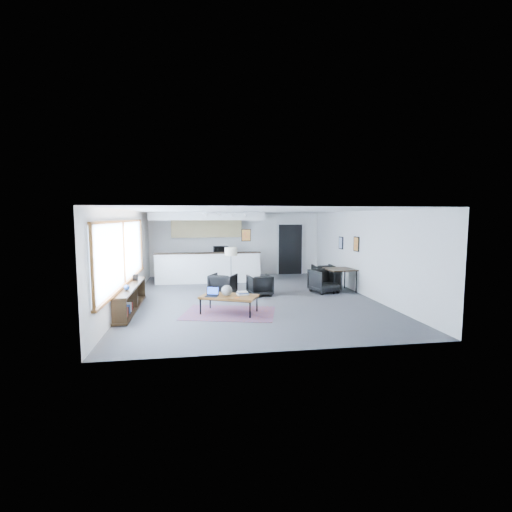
{
  "coord_description": "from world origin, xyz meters",
  "views": [
    {
      "loc": [
        -1.55,
        -10.81,
        2.41
      ],
      "look_at": [
        0.21,
        0.4,
        1.22
      ],
      "focal_mm": 26.0,
      "sensor_mm": 36.0,
      "label": 1
    }
  ],
  "objects": [
    {
      "name": "armchair_right",
      "position": [
        0.31,
        0.3,
        0.35
      ],
      "size": [
        0.78,
        0.74,
        0.7
      ],
      "primitive_type": "imported",
      "rotation": [
        0.0,
        0.0,
        3.3
      ],
      "color": "black",
      "rests_on": "floor"
    },
    {
      "name": "kitchenette",
      "position": [
        -1.2,
        3.71,
        1.38
      ],
      "size": [
        4.2,
        1.96,
        2.6
      ],
      "color": "white",
      "rests_on": "floor"
    },
    {
      "name": "wall_art_lower",
      "position": [
        3.47,
        0.4,
        1.55
      ],
      "size": [
        0.03,
        0.38,
        0.48
      ],
      "color": "black",
      "rests_on": "room"
    },
    {
      "name": "ceramic_pot",
      "position": [
        -0.86,
        -1.72,
        0.59
      ],
      "size": [
        0.27,
        0.27,
        0.27
      ],
      "rotation": [
        0.0,
        0.0,
        -0.38
      ],
      "color": "gray",
      "rests_on": "coffee_table"
    },
    {
      "name": "track_light",
      "position": [
        -0.59,
        2.2,
        2.53
      ],
      "size": [
        1.6,
        0.07,
        0.15
      ],
      "color": "silver",
      "rests_on": "room"
    },
    {
      "name": "dining_chair_far",
      "position": [
        3.0,
        2.2,
        0.31
      ],
      "size": [
        0.63,
        0.59,
        0.63
      ],
      "primitive_type": "imported",
      "rotation": [
        0.0,
        0.0,
        3.1
      ],
      "color": "black",
      "rests_on": "floor"
    },
    {
      "name": "console",
      "position": [
        -3.3,
        -1.05,
        0.33
      ],
      "size": [
        0.35,
        3.0,
        0.8
      ],
      "color": "black",
      "rests_on": "floor"
    },
    {
      "name": "book_stack",
      "position": [
        -0.46,
        -1.64,
        0.49
      ],
      "size": [
        0.31,
        0.26,
        0.09
      ],
      "rotation": [
        0.0,
        0.0,
        0.13
      ],
      "color": "silver",
      "rests_on": "coffee_table"
    },
    {
      "name": "laptop",
      "position": [
        -1.22,
        -1.66,
        0.52
      ],
      "size": [
        0.37,
        0.33,
        0.22
      ],
      "rotation": [
        0.0,
        0.0,
        -0.32
      ],
      "color": "black",
      "rests_on": "coffee_table"
    },
    {
      "name": "armchair_left",
      "position": [
        -0.82,
        0.46,
        0.37
      ],
      "size": [
        0.94,
        0.92,
        0.75
      ],
      "primitive_type": "imported",
      "rotation": [
        0.0,
        0.0,
        2.71
      ],
      "color": "black",
      "rests_on": "floor"
    },
    {
      "name": "dining_chair_near",
      "position": [
        2.44,
        0.43,
        0.35
      ],
      "size": [
        0.83,
        0.8,
        0.7
      ],
      "primitive_type": "imported",
      "rotation": [
        0.0,
        0.0,
        0.29
      ],
      "color": "black",
      "rests_on": "floor"
    },
    {
      "name": "doorway",
      "position": [
        2.3,
        4.42,
        1.07
      ],
      "size": [
        1.1,
        0.12,
        2.15
      ],
      "color": "black",
      "rests_on": "room"
    },
    {
      "name": "kilim_rug",
      "position": [
        -0.81,
        -1.69,
        0.01
      ],
      "size": [
        2.56,
        2.04,
        0.01
      ],
      "rotation": [
        0.0,
        0.0,
        -0.25
      ],
      "color": "#5E3649",
      "rests_on": "floor"
    },
    {
      "name": "microwave",
      "position": [
        -0.65,
        4.15,
        1.12
      ],
      "size": [
        0.6,
        0.38,
        0.38
      ],
      "primitive_type": "imported",
      "rotation": [
        0.0,
        0.0,
        0.14
      ],
      "color": "black",
      "rests_on": "kitchenette"
    },
    {
      "name": "coffee_table",
      "position": [
        -0.81,
        -1.69,
        0.42
      ],
      "size": [
        1.57,
        1.24,
        0.45
      ],
      "rotation": [
        0.0,
        0.0,
        -0.42
      ],
      "color": "brown",
      "rests_on": "floor"
    },
    {
      "name": "room",
      "position": [
        0.0,
        0.0,
        1.3
      ],
      "size": [
        7.02,
        9.02,
        2.62
      ],
      "color": "#4C4C4E",
      "rests_on": "ground"
    },
    {
      "name": "coaster",
      "position": [
        -0.64,
        -1.97,
        0.46
      ],
      "size": [
        0.13,
        0.13,
        0.01
      ],
      "rotation": [
        0.0,
        0.0,
        0.38
      ],
      "color": "#E5590C",
      "rests_on": "coffee_table"
    },
    {
      "name": "dining_table",
      "position": [
        3.0,
        0.57,
        0.67
      ],
      "size": [
        0.96,
        0.96,
        0.74
      ],
      "rotation": [
        0.0,
        0.0,
        0.1
      ],
      "color": "black",
      "rests_on": "floor"
    },
    {
      "name": "window",
      "position": [
        -3.46,
        -0.9,
        1.46
      ],
      "size": [
        0.1,
        5.95,
        1.66
      ],
      "color": "#8CBFFF",
      "rests_on": "room"
    },
    {
      "name": "floor_lamp",
      "position": [
        -0.49,
        1.23,
        1.24
      ],
      "size": [
        0.5,
        0.5,
        1.42
      ],
      "rotation": [
        0.0,
        0.0,
        0.24
      ],
      "color": "black",
      "rests_on": "floor"
    },
    {
      "name": "wall_art_upper",
      "position": [
        3.47,
        1.7,
        1.5
      ],
      "size": [
        0.03,
        0.34,
        0.44
      ],
      "color": "black",
      "rests_on": "room"
    }
  ]
}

